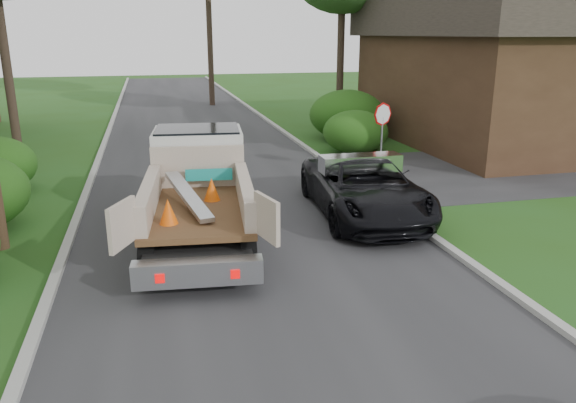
% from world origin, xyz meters
% --- Properties ---
extents(ground, '(120.00, 120.00, 0.00)m').
position_xyz_m(ground, '(0.00, 0.00, 0.00)').
color(ground, '#254C15').
rests_on(ground, ground).
extents(road, '(8.00, 90.00, 0.02)m').
position_xyz_m(road, '(0.00, 10.00, 0.00)').
color(road, '#28282B').
rests_on(road, ground).
extents(side_street, '(16.00, 7.00, 0.02)m').
position_xyz_m(side_street, '(12.00, 9.00, 0.01)').
color(side_street, '#28282B').
rests_on(side_street, ground).
extents(curb_left, '(0.20, 90.00, 0.12)m').
position_xyz_m(curb_left, '(-4.10, 10.00, 0.06)').
color(curb_left, '#9E9E99').
rests_on(curb_left, ground).
extents(curb_right, '(0.20, 90.00, 0.12)m').
position_xyz_m(curb_right, '(4.10, 10.00, 0.06)').
color(curb_right, '#9E9E99').
rests_on(curb_right, ground).
extents(stop_sign, '(0.71, 0.32, 2.48)m').
position_xyz_m(stop_sign, '(5.20, 9.00, 1.78)').
color(stop_sign, slate).
rests_on(stop_sign, ground).
extents(house_right, '(9.72, 12.96, 6.20)m').
position_xyz_m(house_right, '(13.00, 14.00, 3.16)').
color(house_right, '#3B2518').
rests_on(house_right, ground).
extents(hedge_right_a, '(2.60, 2.60, 1.70)m').
position_xyz_m(hedge_right_a, '(5.80, 13.00, 0.85)').
color(hedge_right_a, '#1B430F').
rests_on(hedge_right_a, ground).
extents(hedge_right_b, '(3.38, 3.38, 2.21)m').
position_xyz_m(hedge_right_b, '(6.50, 16.00, 1.10)').
color(hedge_right_b, '#1B430F').
rests_on(hedge_right_b, ground).
extents(flatbed_truck, '(3.14, 6.35, 2.32)m').
position_xyz_m(flatbed_truck, '(-1.09, 5.17, 1.26)').
color(flatbed_truck, black).
rests_on(flatbed_truck, ground).
extents(black_pickup, '(2.91, 5.62, 1.51)m').
position_xyz_m(black_pickup, '(3.20, 5.32, 0.76)').
color(black_pickup, black).
rests_on(black_pickup, ground).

